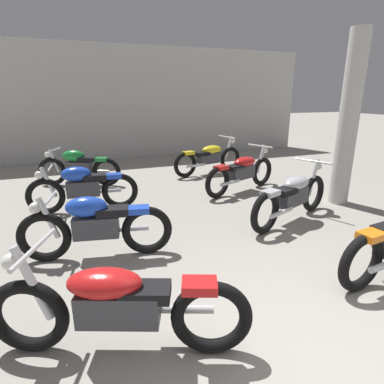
% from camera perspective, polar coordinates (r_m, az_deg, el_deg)
% --- Properties ---
extents(ground_plane, '(60.00, 60.00, 0.00)m').
position_cam_1_polar(ground_plane, '(3.10, 24.80, -26.93)').
color(ground_plane, gray).
extents(back_wall, '(13.24, 0.24, 3.60)m').
position_cam_1_polar(back_wall, '(11.10, -12.25, 15.23)').
color(back_wall, '#BCBAB7').
rests_on(back_wall, ground).
extents(support_pillar, '(0.36, 0.36, 3.20)m').
position_cam_1_polar(support_pillar, '(6.79, 26.16, 11.31)').
color(support_pillar, '#BCBAB7').
rests_on(support_pillar, ground).
extents(motorcycle_left_row_0, '(2.06, 1.00, 0.97)m').
position_cam_1_polar(motorcycle_left_row_0, '(2.80, -13.21, -19.00)').
color(motorcycle_left_row_0, black).
rests_on(motorcycle_left_row_0, ground).
extents(motorcycle_left_row_1, '(1.95, 0.59, 0.88)m').
position_cam_1_polar(motorcycle_left_row_1, '(4.34, -16.86, -5.64)').
color(motorcycle_left_row_1, black).
rests_on(motorcycle_left_row_1, ground).
extents(motorcycle_left_row_2, '(1.97, 0.48, 0.88)m').
position_cam_1_polar(motorcycle_left_row_2, '(6.14, -18.93, 0.81)').
color(motorcycle_left_row_2, black).
rests_on(motorcycle_left_row_2, ground).
extents(motorcycle_left_row_3, '(1.85, 0.89, 0.88)m').
position_cam_1_polar(motorcycle_left_row_3, '(7.96, -19.61, 4.31)').
color(motorcycle_left_row_3, black).
rests_on(motorcycle_left_row_3, ground).
extents(motorcycle_right_row_1, '(2.06, 0.99, 0.97)m').
position_cam_1_polar(motorcycle_right_row_1, '(5.62, 17.51, -0.60)').
color(motorcycle_right_row_1, black).
rests_on(motorcycle_right_row_1, ground).
extents(motorcycle_right_row_2, '(2.08, 0.96, 0.97)m').
position_cam_1_polar(motorcycle_right_row_2, '(7.13, 8.90, 3.66)').
color(motorcycle_right_row_2, black).
rests_on(motorcycle_right_row_2, ground).
extents(motorcycle_right_row_3, '(2.14, 0.79, 0.97)m').
position_cam_1_polar(motorcycle_right_row_3, '(8.67, 3.08, 6.20)').
color(motorcycle_right_row_3, black).
rests_on(motorcycle_right_row_3, ground).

